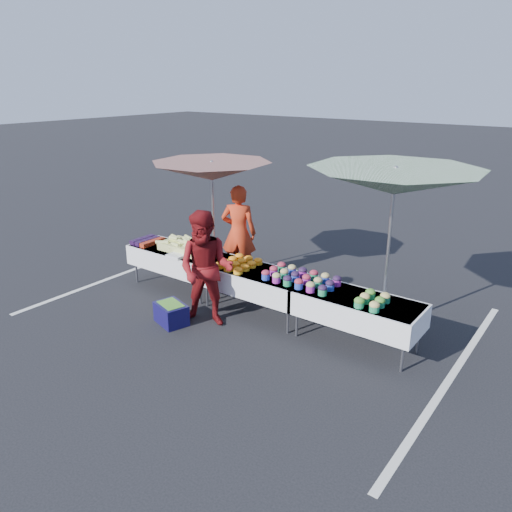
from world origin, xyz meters
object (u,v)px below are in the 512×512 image
Objects in this scene: umbrella_left at (212,172)px; storage_bin at (171,313)px; vendor at (239,233)px; table_right at (357,308)px; table_center at (256,280)px; table_left at (177,258)px; customer at (206,269)px; umbrella_right at (395,183)px.

storage_bin is at bearing -68.63° from umbrella_left.
table_right is at bearing 136.33° from vendor.
vendor is 3.02× the size of storage_bin.
table_center is 3.05× the size of storage_bin.
table_center is 1.00× the size of table_right.
customer is at bearing -28.59° from table_left.
table_left is 3.60m from table_right.
umbrella_left reaches higher than customer.
table_left is 1.70m from umbrella_left.
umbrella_left reaches higher than vendor.
umbrella_right is at bearing 19.01° from table_center.
vendor is (0.62, 1.05, 0.34)m from table_left.
umbrella_right is 3.93m from storage_bin.
vendor is 1.00× the size of customer.
table_right is 3.05× the size of storage_bin.
umbrella_right reaches higher than table_right.
vendor is at bearing 115.53° from storage_bin.
umbrella_left is at bearing 153.52° from table_center.
vendor is at bearing 59.43° from table_left.
umbrella_left is at bearing 75.86° from table_left.
table_center is 0.67× the size of umbrella_left.
customer is at bearing 53.72° from storage_bin.
storage_bin is (0.75, -1.91, -1.90)m from umbrella_left.
table_left is at bearing -104.14° from umbrella_left.
umbrella_left is (-3.40, 0.80, 1.49)m from table_right.
vendor is 1.98m from customer.
customer is at bearing 89.25° from vendor.
table_center is at bearing -26.48° from umbrella_left.
table_center is at bearing 69.47° from storage_bin.
umbrella_left is (-1.21, 1.57, 1.15)m from customer.
vendor reaches higher than customer.
umbrella_left is at bearing 6.54° from vendor.
table_center is 1.80m from table_right.
umbrella_right reaches higher than vendor.
umbrella_right is 5.19× the size of storage_bin.
customer is 0.94m from storage_bin.
table_right is at bearing -13.19° from umbrella_left.
table_center is at bearing 39.43° from customer.
vendor reaches higher than table_left.
umbrella_right reaches higher than umbrella_left.
storage_bin is at bearing -157.19° from table_right.
table_right is at bearing 0.00° from table_center.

